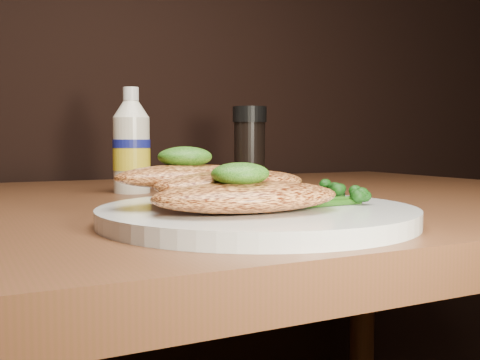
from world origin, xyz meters
name	(u,v)px	position (x,y,z in m)	size (l,w,h in m)	color
plate	(257,215)	(-0.06, 0.81, 0.76)	(0.29, 0.29, 0.02)	silver
chicken_front	(247,197)	(-0.08, 0.78, 0.78)	(0.17, 0.09, 0.03)	#F3974D
chicken_mid	(233,183)	(-0.08, 0.82, 0.79)	(0.16, 0.08, 0.02)	#F3974D
chicken_back	(184,176)	(-0.11, 0.85, 0.79)	(0.14, 0.07, 0.02)	#F3974D
pesto_front	(240,174)	(-0.09, 0.77, 0.80)	(0.05, 0.05, 0.02)	#093407
pesto_back	(185,157)	(-0.11, 0.85, 0.81)	(0.05, 0.05, 0.02)	#093407
broccolini_bundle	(303,193)	(-0.01, 0.80, 0.78)	(0.15, 0.11, 0.02)	#1F4E11
mayo_bottle	(131,140)	(-0.07, 1.15, 0.83)	(0.05, 0.05, 0.15)	#EEE5CA
pepper_grinder	(250,148)	(0.10, 1.13, 0.81)	(0.05, 0.05, 0.13)	black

